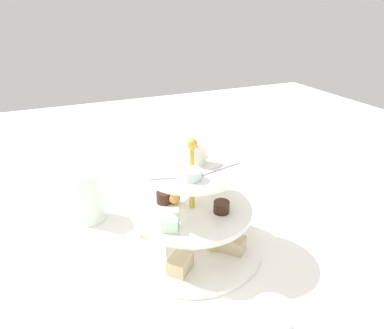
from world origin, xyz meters
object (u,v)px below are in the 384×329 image
object	(u,v)px
tiered_serving_stand	(192,217)
butter_knife_right	(40,325)
water_glass_tall_right	(88,197)
water_glass_short_left	(271,329)
butter_knife_left	(218,179)

from	to	relation	value
tiered_serving_stand	butter_knife_right	xyz separation A→B (m)	(-0.29, -0.08, -0.07)
butter_knife_right	water_glass_tall_right	bearing A→B (deg)	134.89
water_glass_short_left	water_glass_tall_right	bearing A→B (deg)	112.80
water_glass_short_left	tiered_serving_stand	bearing A→B (deg)	92.64
water_glass_tall_right	water_glass_short_left	bearing A→B (deg)	-67.20
tiered_serving_stand	butter_knife_right	bearing A→B (deg)	-164.12
water_glass_tall_right	butter_knife_right	bearing A→B (deg)	-113.99
butter_knife_left	butter_knife_right	bearing A→B (deg)	65.82
tiered_serving_stand	water_glass_tall_right	distance (m)	0.25
water_glass_tall_right	butter_knife_right	xyz separation A→B (m)	(-0.12, -0.27, -0.06)
water_glass_tall_right	water_glass_short_left	size ratio (longest dim) A/B	1.57
tiered_serving_stand	water_glass_short_left	size ratio (longest dim) A/B	3.85
tiered_serving_stand	water_glass_tall_right	size ratio (longest dim) A/B	2.45
butter_knife_left	butter_knife_right	world-z (taller)	same
water_glass_tall_right	butter_knife_left	xyz separation A→B (m)	(0.36, 0.06, -0.06)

